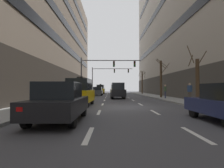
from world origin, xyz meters
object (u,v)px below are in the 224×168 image
Objects in this scene: car_driving_5 at (60,102)px; pedestrian_1 at (190,91)px; car_driving_3 at (118,91)px; car_driving_4 at (115,90)px; traffic_signal_1 at (107,74)px; car_driving_0 at (98,91)px; taxi_driving_2 at (101,89)px; street_tree_2 at (197,80)px; taxi_driving_1 at (80,92)px; traffic_signal_0 at (103,68)px; pedestrian_0 at (165,90)px; street_tree_1 at (161,78)px; street_tree_0 at (142,82)px.

car_driving_5 is 2.54× the size of pedestrian_1.
car_driving_3 is 2.50× the size of pedestrian_1.
traffic_signal_1 is at bearing 102.37° from car_driving_4.
car_driving_0 is 0.97× the size of taxi_driving_2.
car_driving_0 is 0.97× the size of car_driving_5.
car_driving_0 is 21.78m from street_tree_2.
car_driving_3 is at bearing 70.51° from taxi_driving_1.
traffic_signal_0 is 9.74m from pedestrian_0.
car_driving_0 is 15.10m from pedestrian_0.
street_tree_1 reaches higher than car_driving_0.
car_driving_5 is (0.21, -26.32, 0.03)m from car_driving_0.
pedestrian_0 is (-0.29, -17.26, -1.66)m from street_tree_0.
car_driving_5 is (-3.10, -16.18, -0.22)m from car_driving_3.
street_tree_1 is 3.12× the size of pedestrian_0.
taxi_driving_2 is at bearing 164.02° from street_tree_0.
taxi_driving_1 reaches higher than pedestrian_1.
pedestrian_1 is at bearing -79.79° from pedestrian_0.
traffic_signal_1 is at bearing 104.80° from street_tree_2.
car_driving_5 is at bearing -118.21° from street_tree_1.
taxi_driving_2 is (0.18, 27.46, -0.01)m from taxi_driving_1.
street_tree_0 is (9.08, 31.47, 1.94)m from car_driving_5.
street_tree_1 reaches higher than street_tree_2.
car_driving_4 is 0.49× the size of traffic_signal_0.
street_tree_2 is (9.26, -19.67, 1.28)m from car_driving_0.
traffic_signal_1 is 9.20m from street_tree_0.
pedestrian_1 is (9.87, -16.92, 0.36)m from car_driving_0.
pedestrian_1 is at bearing 44.22° from car_driving_5.
car_driving_3 is 16.48m from car_driving_5.
street_tree_1 reaches higher than car_driving_3.
car_driving_0 is 0.89× the size of street_tree_2.
taxi_driving_2 is 1.01× the size of car_driving_3.
car_driving_5 is 11.30m from street_tree_2.
car_driving_4 is 2.64× the size of pedestrian_0.
pedestrian_1 is (0.59, -7.51, -1.58)m from street_tree_1.
street_tree_0 is at bearing 69.34° from taxi_driving_1.
car_driving_4 reaches higher than pedestrian_0.
pedestrian_0 is at bearing 58.23° from car_driving_5.
street_tree_0 is at bearing 91.50° from pedestrian_1.
car_driving_3 is 0.84× the size of street_tree_1.
traffic_signal_1 reaches higher than car_driving_3.
car_driving_3 is at bearing -55.52° from traffic_signal_0.
street_tree_1 reaches higher than taxi_driving_1.
street_tree_0 is 0.99× the size of street_tree_1.
car_driving_4 reaches higher than car_driving_0.
taxi_driving_1 reaches higher than car_driving_4.
street_tree_0 is at bearing 28.99° from car_driving_0.
taxi_driving_2 reaches higher than car_driving_0.
car_driving_0 is 26.32m from car_driving_5.
traffic_signal_0 is 5.39× the size of pedestrian_0.
pedestrian_0 is (5.67, -13.45, 0.06)m from car_driving_4.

